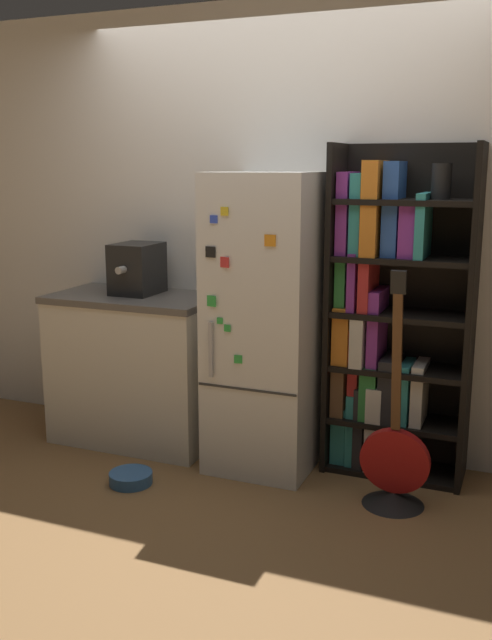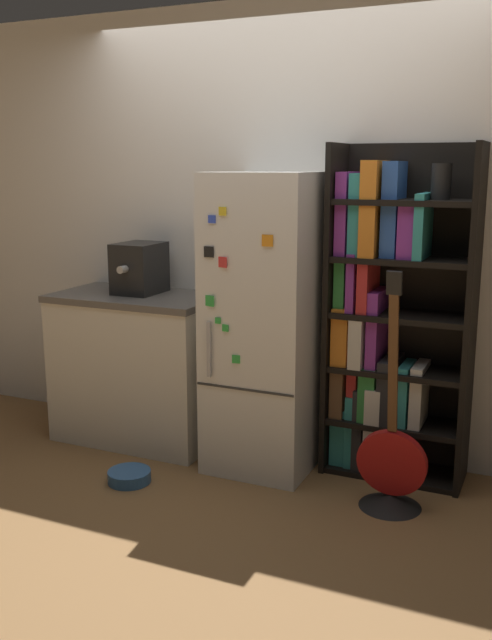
% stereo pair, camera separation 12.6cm
% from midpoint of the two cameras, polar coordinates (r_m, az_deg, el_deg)
% --- Properties ---
extents(ground_plane, '(16.00, 16.00, 0.00)m').
position_cam_midpoint_polar(ground_plane, '(4.12, 0.13, -11.88)').
color(ground_plane, olive).
extents(wall_back, '(8.00, 0.05, 2.60)m').
position_cam_midpoint_polar(wall_back, '(4.22, 2.59, 7.03)').
color(wall_back, white).
rests_on(wall_back, ground_plane).
extents(refrigerator, '(0.57, 0.66, 1.65)m').
position_cam_midpoint_polar(refrigerator, '(3.97, 0.86, -0.21)').
color(refrigerator, white).
rests_on(refrigerator, ground_plane).
extents(bookshelf, '(0.76, 0.35, 1.80)m').
position_cam_midpoint_polar(bookshelf, '(3.95, 10.16, -0.21)').
color(bookshelf, black).
rests_on(bookshelf, ground_plane).
extents(kitchen_counter, '(1.01, 0.60, 0.92)m').
position_cam_midpoint_polar(kitchen_counter, '(4.47, -9.50, -3.78)').
color(kitchen_counter, silver).
rests_on(kitchen_counter, ground_plane).
extents(espresso_machine, '(0.25, 0.37, 0.31)m').
position_cam_midpoint_polar(espresso_machine, '(4.39, -9.52, 4.08)').
color(espresso_machine, black).
rests_on(espresso_machine, kitchen_counter).
extents(guitar, '(0.35, 0.32, 1.22)m').
position_cam_midpoint_polar(guitar, '(3.72, 10.80, -11.93)').
color(guitar, black).
rests_on(guitar, ground_plane).
extents(pet_bowl, '(0.23, 0.23, 0.06)m').
position_cam_midpoint_polar(pet_bowl, '(4.00, -10.11, -12.28)').
color(pet_bowl, '#3366A5').
rests_on(pet_bowl, ground_plane).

